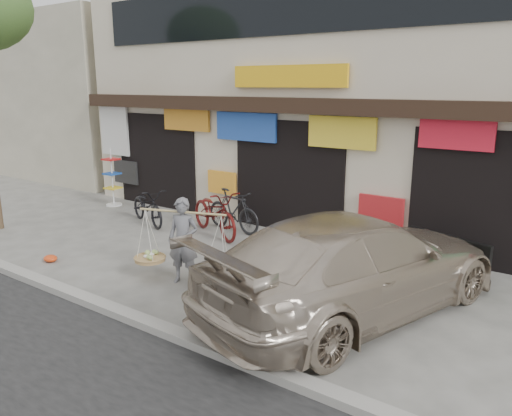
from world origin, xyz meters
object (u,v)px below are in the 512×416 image
Objects in this scene: bike_1 at (233,211)px; suv at (355,264)px; bike_0 at (148,206)px; bike_2 at (215,212)px; display_rack at (113,183)px; street_vendor at (183,245)px.

suv is at bearing -110.75° from bike_1.
bike_2 is at bearing -62.43° from bike_0.
display_rack is (-2.37, 0.81, 0.21)m from bike_0.
street_vendor reaches higher than bike_0.
bike_2 is 0.36× the size of suv.
bike_2 is at bearing 100.31° from street_vendor.
street_vendor is at bearing -148.88° from bike_1.
bike_1 is at bearing -12.46° from suv.
street_vendor is 6.66m from display_rack.
bike_2 reaches higher than bike_0.
bike_0 is at bearing 127.19° from street_vendor.
street_vendor is 4.22m from bike_0.
bike_2 reaches higher than bike_1.
bike_0 is at bearing 2.56° from suv.
street_vendor is 1.09× the size of display_rack.
bike_1 is 1.01× the size of display_rack.
display_rack is (-5.86, 3.16, -0.04)m from street_vendor.
street_vendor is 2.97m from bike_2.
display_rack is at bearing 106.62° from bike_2.
display_rack is at bearing 91.86° from bike_0.
suv reaches higher than street_vendor.
bike_2 is 4.45m from display_rack.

